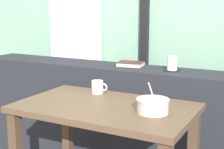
{
  "coord_description": "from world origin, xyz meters",
  "views": [
    {
      "loc": [
        1.0,
        -1.74,
        1.29
      ],
      "look_at": [
        -0.07,
        0.3,
        0.83
      ],
      "focal_mm": 54.34,
      "sensor_mm": 36.0,
      "label": 1
    }
  ],
  "objects_px": {
    "breakfast_table": "(105,126)",
    "coaster_square": "(172,70)",
    "soup_bowl": "(153,106)",
    "juice_glass": "(172,64)",
    "ceramic_mug": "(98,87)",
    "closed_book": "(130,64)"
  },
  "relations": [
    {
      "from": "breakfast_table",
      "to": "soup_bowl",
      "type": "distance_m",
      "value": 0.34
    },
    {
      "from": "closed_book",
      "to": "ceramic_mug",
      "type": "relative_size",
      "value": 1.89
    },
    {
      "from": "breakfast_table",
      "to": "coaster_square",
      "type": "xyz_separation_m",
      "value": [
        0.19,
        0.65,
        0.24
      ]
    },
    {
      "from": "soup_bowl",
      "to": "juice_glass",
      "type": "bearing_deg",
      "value": 99.42
    },
    {
      "from": "breakfast_table",
      "to": "soup_bowl",
      "type": "xyz_separation_m",
      "value": [
        0.3,
        -0.01,
        0.17
      ]
    },
    {
      "from": "juice_glass",
      "to": "soup_bowl",
      "type": "height_order",
      "value": "juice_glass"
    },
    {
      "from": "closed_book",
      "to": "ceramic_mug",
      "type": "distance_m",
      "value": 0.48
    },
    {
      "from": "soup_bowl",
      "to": "breakfast_table",
      "type": "bearing_deg",
      "value": 177.94
    },
    {
      "from": "coaster_square",
      "to": "closed_book",
      "type": "bearing_deg",
      "value": 174.01
    },
    {
      "from": "soup_bowl",
      "to": "ceramic_mug",
      "type": "height_order",
      "value": "soup_bowl"
    },
    {
      "from": "coaster_square",
      "to": "closed_book",
      "type": "relative_size",
      "value": 0.47
    },
    {
      "from": "coaster_square",
      "to": "soup_bowl",
      "type": "xyz_separation_m",
      "value": [
        0.11,
        -0.66,
        -0.07
      ]
    },
    {
      "from": "juice_glass",
      "to": "closed_book",
      "type": "bearing_deg",
      "value": 174.01
    },
    {
      "from": "breakfast_table",
      "to": "ceramic_mug",
      "type": "relative_size",
      "value": 9.02
    },
    {
      "from": "breakfast_table",
      "to": "coaster_square",
      "type": "relative_size",
      "value": 10.19
    },
    {
      "from": "coaster_square",
      "to": "juice_glass",
      "type": "bearing_deg",
      "value": 63.43
    },
    {
      "from": "closed_book",
      "to": "soup_bowl",
      "type": "distance_m",
      "value": 0.83
    },
    {
      "from": "breakfast_table",
      "to": "coaster_square",
      "type": "distance_m",
      "value": 0.72
    },
    {
      "from": "breakfast_table",
      "to": "closed_book",
      "type": "height_order",
      "value": "closed_book"
    },
    {
      "from": "coaster_square",
      "to": "soup_bowl",
      "type": "height_order",
      "value": "soup_bowl"
    },
    {
      "from": "coaster_square",
      "to": "soup_bowl",
      "type": "bearing_deg",
      "value": -80.58
    },
    {
      "from": "soup_bowl",
      "to": "ceramic_mug",
      "type": "bearing_deg",
      "value": 154.64
    }
  ]
}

